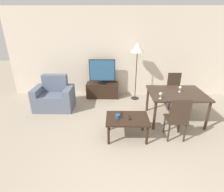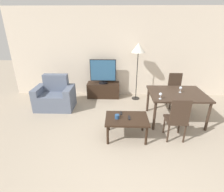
{
  "view_description": "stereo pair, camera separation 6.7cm",
  "coord_description": "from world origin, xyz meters",
  "px_view_note": "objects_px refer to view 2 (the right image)",
  "views": [
    {
      "loc": [
        -0.4,
        -2.07,
        2.26
      ],
      "look_at": [
        -0.44,
        1.73,
        0.65
      ],
      "focal_mm": 28.0,
      "sensor_mm": 36.0,
      "label": 1
    },
    {
      "loc": [
        -0.33,
        -2.07,
        2.26
      ],
      "look_at": [
        -0.44,
        1.73,
        0.65
      ],
      "focal_mm": 28.0,
      "sensor_mm": 36.0,
      "label": 2
    }
  ],
  "objects_px": {
    "tv_stand": "(103,90)",
    "wine_glass_center": "(181,88)",
    "dining_chair_far": "(175,89)",
    "remote_secondary": "(121,113)",
    "coffee_table": "(127,120)",
    "remote_primary": "(129,118)",
    "dining_table": "(177,96)",
    "tv": "(103,71)",
    "cup_white_near": "(117,117)",
    "armchair": "(55,97)",
    "wine_glass_left": "(161,95)",
    "dining_chair_near": "(177,118)",
    "floor_lamp": "(138,50)"
  },
  "relations": [
    {
      "from": "dining_chair_near",
      "to": "dining_chair_far",
      "type": "distance_m",
      "value": 1.71
    },
    {
      "from": "tv",
      "to": "cup_white_near",
      "type": "distance_m",
      "value": 2.25
    },
    {
      "from": "tv",
      "to": "coffee_table",
      "type": "distance_m",
      "value": 2.3
    },
    {
      "from": "tv_stand",
      "to": "wine_glass_center",
      "type": "distance_m",
      "value": 2.45
    },
    {
      "from": "armchair",
      "to": "coffee_table",
      "type": "relative_size",
      "value": 1.2
    },
    {
      "from": "coffee_table",
      "to": "remote_primary",
      "type": "height_order",
      "value": "remote_primary"
    },
    {
      "from": "armchair",
      "to": "wine_glass_left",
      "type": "relative_size",
      "value": 7.13
    },
    {
      "from": "remote_secondary",
      "to": "wine_glass_left",
      "type": "height_order",
      "value": "wine_glass_left"
    },
    {
      "from": "dining_chair_near",
      "to": "floor_lamp",
      "type": "xyz_separation_m",
      "value": [
        -0.59,
        2.11,
        1.0
      ]
    },
    {
      "from": "coffee_table",
      "to": "tv",
      "type": "bearing_deg",
      "value": 106.61
    },
    {
      "from": "tv_stand",
      "to": "cup_white_near",
      "type": "relative_size",
      "value": 10.81
    },
    {
      "from": "floor_lamp",
      "to": "armchair",
      "type": "bearing_deg",
      "value": -163.52
    },
    {
      "from": "tv",
      "to": "wine_glass_left",
      "type": "height_order",
      "value": "tv"
    },
    {
      "from": "coffee_table",
      "to": "remote_primary",
      "type": "bearing_deg",
      "value": -10.66
    },
    {
      "from": "dining_chair_near",
      "to": "cup_white_near",
      "type": "relative_size",
      "value": 10.14
    },
    {
      "from": "wine_glass_left",
      "to": "dining_chair_far",
      "type": "bearing_deg",
      "value": 59.29
    },
    {
      "from": "tv",
      "to": "wine_glass_center",
      "type": "bearing_deg",
      "value": -35.53
    },
    {
      "from": "armchair",
      "to": "remote_secondary",
      "type": "height_order",
      "value": "armchair"
    },
    {
      "from": "dining_table",
      "to": "remote_secondary",
      "type": "relative_size",
      "value": 8.6
    },
    {
      "from": "armchair",
      "to": "remote_primary",
      "type": "bearing_deg",
      "value": -34.24
    },
    {
      "from": "armchair",
      "to": "dining_chair_far",
      "type": "xyz_separation_m",
      "value": [
        3.38,
        0.23,
        0.19
      ]
    },
    {
      "from": "remote_primary",
      "to": "remote_secondary",
      "type": "relative_size",
      "value": 1.0
    },
    {
      "from": "floor_lamp",
      "to": "dining_chair_near",
      "type": "bearing_deg",
      "value": -74.28
    },
    {
      "from": "tv",
      "to": "remote_secondary",
      "type": "xyz_separation_m",
      "value": [
        0.53,
        -1.98,
        -0.38
      ]
    },
    {
      "from": "tv_stand",
      "to": "dining_table",
      "type": "xyz_separation_m",
      "value": [
        1.86,
        -1.41,
        0.41
      ]
    },
    {
      "from": "remote_secondary",
      "to": "remote_primary",
      "type": "bearing_deg",
      "value": -49.27
    },
    {
      "from": "armchair",
      "to": "cup_white_near",
      "type": "distance_m",
      "value": 2.22
    },
    {
      "from": "armchair",
      "to": "floor_lamp",
      "type": "bearing_deg",
      "value": 16.48
    },
    {
      "from": "floor_lamp",
      "to": "wine_glass_center",
      "type": "relative_size",
      "value": 11.79
    },
    {
      "from": "remote_secondary",
      "to": "cup_white_near",
      "type": "distance_m",
      "value": 0.22
    },
    {
      "from": "dining_table",
      "to": "remote_secondary",
      "type": "bearing_deg",
      "value": -156.88
    },
    {
      "from": "tv_stand",
      "to": "wine_glass_left",
      "type": "bearing_deg",
      "value": -52.36
    },
    {
      "from": "dining_chair_far",
      "to": "remote_primary",
      "type": "distance_m",
      "value": 2.11
    },
    {
      "from": "tv_stand",
      "to": "cup_white_near",
      "type": "height_order",
      "value": "cup_white_near"
    },
    {
      "from": "armchair",
      "to": "remote_primary",
      "type": "height_order",
      "value": "armchair"
    },
    {
      "from": "coffee_table",
      "to": "wine_glass_center",
      "type": "bearing_deg",
      "value": 31.06
    },
    {
      "from": "wine_glass_left",
      "to": "tv_stand",
      "type": "bearing_deg",
      "value": 127.64
    },
    {
      "from": "dining_chair_near",
      "to": "cup_white_near",
      "type": "height_order",
      "value": "dining_chair_near"
    },
    {
      "from": "wine_glass_center",
      "to": "tv",
      "type": "bearing_deg",
      "value": 144.47
    },
    {
      "from": "tv",
      "to": "remote_primary",
      "type": "bearing_deg",
      "value": -72.29
    },
    {
      "from": "dining_chair_far",
      "to": "tv_stand",
      "type": "bearing_deg",
      "value": 164.27
    },
    {
      "from": "remote_primary",
      "to": "wine_glass_center",
      "type": "relative_size",
      "value": 1.03
    },
    {
      "from": "dining_chair_near",
      "to": "cup_white_near",
      "type": "bearing_deg",
      "value": 177.36
    },
    {
      "from": "wine_glass_center",
      "to": "remote_primary",
      "type": "bearing_deg",
      "value": -147.66
    },
    {
      "from": "dining_chair_far",
      "to": "remote_secondary",
      "type": "relative_size",
      "value": 6.32
    },
    {
      "from": "dining_chair_near",
      "to": "remote_primary",
      "type": "distance_m",
      "value": 0.94
    },
    {
      "from": "tv_stand",
      "to": "dining_table",
      "type": "relative_size",
      "value": 0.78
    },
    {
      "from": "tv",
      "to": "cup_white_near",
      "type": "xyz_separation_m",
      "value": [
        0.45,
        -2.18,
        -0.35
      ]
    },
    {
      "from": "tv_stand",
      "to": "remote_primary",
      "type": "distance_m",
      "value": 2.29
    },
    {
      "from": "cup_white_near",
      "to": "dining_chair_near",
      "type": "bearing_deg",
      "value": -2.64
    }
  ]
}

